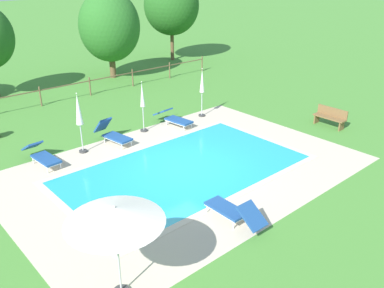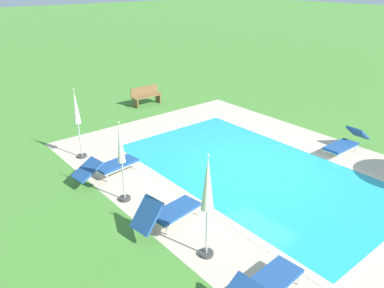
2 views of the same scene
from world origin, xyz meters
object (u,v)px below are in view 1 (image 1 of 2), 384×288
at_px(sun_lounger_north_mid, 174,118).
at_px(tree_west_mid, 109,26).
at_px(patio_umbrella_closed_row_west, 202,86).
at_px(sun_lounger_north_near_steps, 113,134).
at_px(patio_umbrella_closed_row_mid_west, 142,101).
at_px(sun_lounger_north_far, 42,155).
at_px(sun_lounger_north_end, 233,211).
at_px(wooden_bench_lawn_side, 330,117).
at_px(patio_umbrella_open_foreground, 115,215).
at_px(patio_umbrella_closed_row_centre, 79,113).
at_px(tree_centre, 171,5).

relative_size(sun_lounger_north_mid, tree_west_mid, 0.39).
height_order(patio_umbrella_closed_row_west, tree_west_mid, tree_west_mid).
relative_size(sun_lounger_north_near_steps, patio_umbrella_closed_row_mid_west, 0.84).
height_order(sun_lounger_north_far, patio_umbrella_closed_row_west, patio_umbrella_closed_row_west).
bearing_deg(patio_umbrella_closed_row_mid_west, tree_west_mid, 66.14).
xyz_separation_m(sun_lounger_north_end, wooden_bench_lawn_side, (8.96, 2.33, 0.10)).
xyz_separation_m(sun_lounger_north_near_steps, patio_umbrella_closed_row_mid_west, (1.71, 0.22, 1.03)).
bearing_deg(patio_umbrella_open_foreground, sun_lounger_north_mid, 44.21).
distance_m(patio_umbrella_closed_row_west, wooden_bench_lawn_side, 6.12).
bearing_deg(tree_west_mid, patio_umbrella_closed_row_centre, -127.42).
height_order(sun_lounger_north_near_steps, sun_lounger_north_far, sun_lounger_north_near_steps).
bearing_deg(wooden_bench_lawn_side, tree_centre, 77.25).
xyz_separation_m(patio_umbrella_closed_row_mid_west, patio_umbrella_closed_row_centre, (-3.12, -0.22, 0.22)).
bearing_deg(tree_west_mid, sun_lounger_north_mid, -105.16).
bearing_deg(patio_umbrella_closed_row_centre, sun_lounger_north_near_steps, 0.15).
bearing_deg(patio_umbrella_closed_row_west, sun_lounger_north_end, -127.07).
xyz_separation_m(patio_umbrella_closed_row_west, wooden_bench_lawn_side, (3.49, -4.90, -1.07)).
distance_m(sun_lounger_north_mid, tree_west_mid, 10.24).
distance_m(patio_umbrella_closed_row_mid_west, wooden_bench_lawn_side, 8.58).
bearing_deg(patio_umbrella_closed_row_centre, tree_west_mid, 52.58).
bearing_deg(patio_umbrella_closed_row_mid_west, patio_umbrella_closed_row_west, -4.67).
bearing_deg(patio_umbrella_closed_row_west, sun_lounger_north_mid, -178.17).
bearing_deg(sun_lounger_north_end, sun_lounger_north_near_steps, 86.31).
relative_size(patio_umbrella_open_foreground, patio_umbrella_closed_row_centre, 0.95).
relative_size(sun_lounger_north_end, patio_umbrella_closed_row_mid_west, 0.88).
bearing_deg(patio_umbrella_closed_row_centre, patio_umbrella_closed_row_west, -0.43).
relative_size(sun_lounger_north_mid, sun_lounger_north_end, 1.05).
xyz_separation_m(sun_lounger_north_near_steps, tree_west_mid, (5.75, 9.36, 2.89)).
distance_m(sun_lounger_north_far, patio_umbrella_open_foreground, 7.89).
bearing_deg(patio_umbrella_open_foreground, patio_umbrella_closed_row_centre, 68.09).
relative_size(patio_umbrella_closed_row_west, tree_centre, 0.38).
height_order(sun_lounger_north_mid, wooden_bench_lawn_side, wooden_bench_lawn_side).
xyz_separation_m(sun_lounger_north_mid, patio_umbrella_closed_row_centre, (-4.60, 0.11, 1.28)).
height_order(sun_lounger_north_near_steps, patio_umbrella_closed_row_west, patio_umbrella_closed_row_west).
bearing_deg(patio_umbrella_closed_row_centre, sun_lounger_north_mid, -1.32).
relative_size(sun_lounger_north_mid, patio_umbrella_open_foreground, 0.91).
height_order(patio_umbrella_closed_row_centre, wooden_bench_lawn_side, patio_umbrella_closed_row_centre).
bearing_deg(tree_west_mid, sun_lounger_north_far, -133.35).
bearing_deg(patio_umbrella_open_foreground, tree_west_mid, 58.89).
relative_size(wooden_bench_lawn_side, tree_centre, 0.24).
bearing_deg(patio_umbrella_closed_row_west, patio_umbrella_open_foreground, -141.61).
height_order(patio_umbrella_open_foreground, patio_umbrella_closed_row_mid_west, patio_umbrella_open_foreground).
bearing_deg(patio_umbrella_open_foreground, wooden_bench_lawn_side, 11.23).
relative_size(patio_umbrella_closed_row_west, patio_umbrella_closed_row_mid_west, 1.04).
xyz_separation_m(sun_lounger_north_near_steps, patio_umbrella_closed_row_centre, (-1.41, -0.00, 1.24)).
relative_size(tree_west_mid, tree_centre, 0.88).
xyz_separation_m(wooden_bench_lawn_side, tree_west_mid, (-2.73, 14.32, 2.81)).
relative_size(wooden_bench_lawn_side, tree_west_mid, 0.27).
bearing_deg(patio_umbrella_closed_row_west, sun_lounger_north_far, 179.31).
relative_size(sun_lounger_north_end, patio_umbrella_open_foreground, 0.87).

